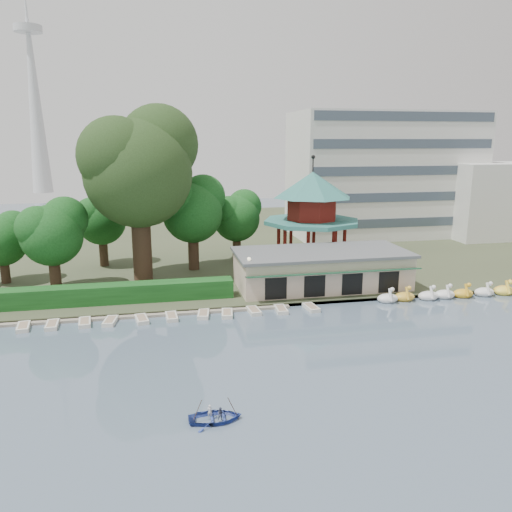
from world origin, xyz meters
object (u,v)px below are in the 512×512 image
object	(u,v)px
big_tree	(139,164)
rowboat_with_passengers	(215,414)
dock	(108,316)
boathouse	(321,268)
pavilion	(312,209)

from	to	relation	value
big_tree	rowboat_with_passengers	bearing A→B (deg)	-81.63
dock	rowboat_with_passengers	distance (m)	20.62
big_tree	rowboat_with_passengers	world-z (taller)	big_tree
boathouse	pavilion	bearing A→B (deg)	78.72
boathouse	big_tree	world-z (taller)	big_tree
dock	pavilion	bearing A→B (deg)	31.66
boathouse	pavilion	xyz separation A→B (m)	(2.00, 10.03, 5.11)
dock	big_tree	distance (m)	17.50
boathouse	pavilion	distance (m)	11.43
big_tree	pavilion	bearing A→B (deg)	10.36
boathouse	rowboat_with_passengers	world-z (taller)	boathouse
dock	boathouse	xyz separation A→B (m)	(22.00, 4.77, 2.25)
boathouse	big_tree	xyz separation A→B (m)	(-18.84, 6.22, 11.00)
dock	pavilion	distance (m)	29.14
pavilion	rowboat_with_passengers	world-z (taller)	pavilion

